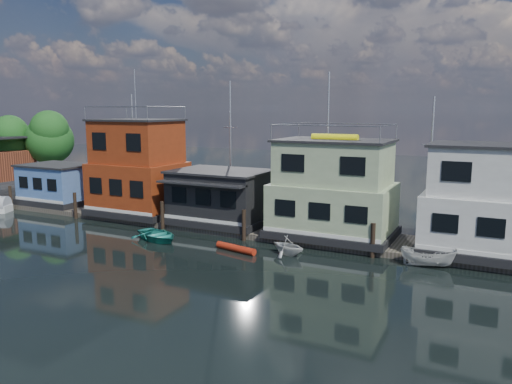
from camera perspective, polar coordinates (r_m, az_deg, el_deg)
The scene contains 14 objects.
ground at distance 29.42m, azimuth -15.26°, elevation -8.89°, with size 160.00×160.00×0.00m, color black.
dock at distance 38.74m, azimuth -3.37°, elevation -3.81°, with size 48.00×5.00×0.40m, color #595147.
houseboat_blue at distance 49.73m, azimuth -21.68°, elevation 0.85°, with size 6.40×4.90×3.66m.
houseboat_red at distance 42.89m, azimuth -13.32°, elevation 2.55°, with size 7.40×5.90×11.86m.
houseboat_dark at distance 38.52m, azimuth -4.07°, elevation -0.52°, with size 7.40×6.10×4.06m.
houseboat_green at distance 34.69m, azimuth 8.83°, elevation 0.17°, with size 8.40×5.90×7.03m.
houseboat_white at distance 33.10m, azimuth 25.53°, elevation -1.13°, with size 8.40×5.90×6.66m.
pilings at distance 36.38m, azimuth -6.05°, elevation -3.27°, with size 42.28×0.28×2.20m.
background_masts at distance 41.28m, azimuth 6.51°, elevation 4.50°, with size 36.40×0.16×12.00m.
shore at distance 61.79m, azimuth -26.96°, elevation 3.36°, with size 12.40×15.72×8.24m.
motorboat at distance 30.86m, azimuth 19.09°, elevation -7.03°, with size 1.19×3.17×1.22m, color silver.
dinghy_white at distance 31.56m, azimuth 3.68°, elevation -6.11°, with size 2.05×2.38×1.25m, color silver.
dinghy_teal at distance 35.60m, azimuth -11.18°, elevation -4.84°, with size 2.76×3.87×0.80m, color #248479.
red_kayak at distance 32.37m, azimuth -2.32°, elevation -6.44°, with size 0.45×0.45×3.07m, color #A92612.
Camera 1 is at (18.89, -20.62, 9.13)m, focal length 35.00 mm.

